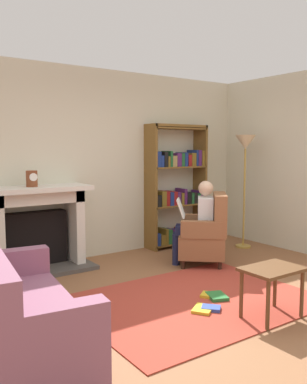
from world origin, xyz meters
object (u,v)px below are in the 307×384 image
seated_reader (198,219)px  side_table (272,276)px  sofa_floral (19,315)px  armchair_reading (206,233)px  mantel_clock (32,179)px  fireplace (36,226)px  bookshelf (177,189)px  floor_lamp (245,152)px

seated_reader → side_table: 1.89m
sofa_floral → armchair_reading: bearing=-63.0°
mantel_clock → sofa_floral: bearing=-111.6°
fireplace → armchair_reading: 2.24m
fireplace → bookshelf: bookshelf is taller
armchair_reading → seated_reader: 0.23m
mantel_clock → floor_lamp: 3.26m
seated_reader → floor_lamp: (1.23, 0.31, 0.89)m
mantel_clock → armchair_reading: (2.05, -0.95, -0.77)m
sofa_floral → side_table: sofa_floral is taller
seated_reader → mantel_clock: bearing=-72.9°
fireplace → bookshelf: (2.31, 0.04, 0.34)m
seated_reader → floor_lamp: floor_lamp is taller
armchair_reading → bookshelf: bearing=-156.0°
fireplace → bookshelf: 2.33m
mantel_clock → sofa_floral: size_ratio=0.11×
mantel_clock → floor_lamp: size_ratio=0.11×
fireplace → mantel_clock: size_ratio=6.69×
mantel_clock → bookshelf: size_ratio=0.10×
bookshelf → floor_lamp: 1.22m
sofa_floral → floor_lamp: size_ratio=1.00×
floor_lamp → side_table: bearing=-131.7°
bookshelf → seated_reader: bearing=-112.6°
side_table → floor_lamp: (1.85, 2.08, 1.10)m
fireplace → floor_lamp: 3.32m
fireplace → floor_lamp: (3.12, -0.66, 0.93)m
sofa_floral → floor_lamp: 4.40m
seated_reader → sofa_floral: size_ratio=0.64×
fireplace → floor_lamp: size_ratio=0.76×
bookshelf → floor_lamp: bookshelf is taller
mantel_clock → fireplace: bearing=53.2°
fireplace → side_table: 3.02m
mantel_clock → sofa_floral: (-0.79, -1.99, -0.88)m
fireplace → side_table: size_ratio=2.40×
bookshelf → side_table: bookshelf is taller
sofa_floral → side_table: (2.13, -0.65, 0.08)m
mantel_clock → seated_reader: (1.96, -0.87, -0.58)m
bookshelf → floor_lamp: size_ratio=1.09×
fireplace → bookshelf: bearing=0.9°
seated_reader → floor_lamp: 1.55m
side_table → sofa_floral: bearing=163.1°
side_table → seated_reader: bearing=70.5°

